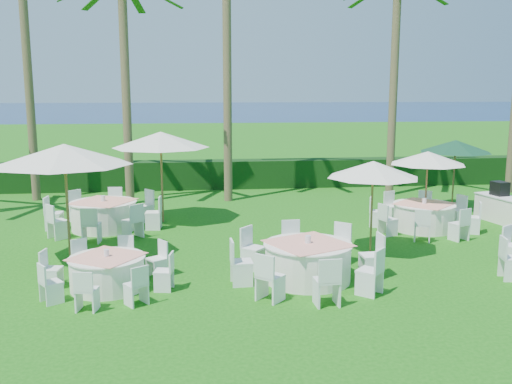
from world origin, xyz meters
TOP-DOWN VIEW (x-y plane):
  - ground at (0.00, 0.00)m, footprint 120.00×120.00m
  - hedge at (0.00, 12.00)m, footprint 34.00×1.00m
  - ocean at (0.00, 102.00)m, footprint 260.00×260.00m
  - banquet_table_a at (-3.95, -0.44)m, footprint 2.86×2.86m
  - banquet_table_b at (0.43, -0.40)m, footprint 3.47×3.47m
  - banquet_table_d at (-4.81, 4.97)m, footprint 3.51×3.51m
  - banquet_table_f at (4.90, 3.83)m, footprint 3.17×3.17m
  - umbrella_a at (-5.16, 1.68)m, footprint 3.26×3.26m
  - umbrella_b at (2.48, 1.46)m, footprint 2.37×2.37m
  - umbrella_c at (-3.06, 5.75)m, footprint 3.07×3.07m
  - umbrella_d at (5.18, 4.41)m, footprint 2.35×2.35m
  - umbrella_green at (7.08, 6.52)m, footprint 2.50×2.50m
  - palm_a at (-8.12, 10.07)m, footprint 4.35×4.28m
  - palm_b at (-4.43, 8.96)m, footprint 4.30×4.34m
  - palm_c at (-0.73, 9.11)m, footprint 4.39×4.19m
  - palm_d at (5.85, 9.59)m, footprint 4.38×4.22m

SIDE VIEW (x-z plane):
  - ground at x=0.00m, z-range 0.00..0.00m
  - ocean at x=0.00m, z-range 0.00..0.00m
  - banquet_table_a at x=-3.95m, z-range -0.06..0.82m
  - banquet_table_f at x=4.90m, z-range -0.06..0.92m
  - banquet_table_b at x=0.43m, z-range -0.06..0.98m
  - banquet_table_d at x=-4.81m, z-range -0.06..0.99m
  - hedge at x=0.00m, z-range 0.00..1.20m
  - umbrella_d at x=5.18m, z-range 0.96..3.30m
  - umbrella_b at x=2.48m, z-range 1.01..3.45m
  - umbrella_green at x=7.08m, z-range 1.03..3.51m
  - umbrella_c at x=-3.06m, z-range 1.20..4.12m
  - umbrella_a at x=-5.16m, z-range 1.21..4.16m
  - palm_b at x=-4.43m, z-range 0.45..8.60m
  - palm_d at x=5.85m, z-range 0.45..8.96m
  - palm_a at x=-8.12m, z-range 0.47..10.87m
  - palm_c at x=-0.73m, z-range 0.48..11.56m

